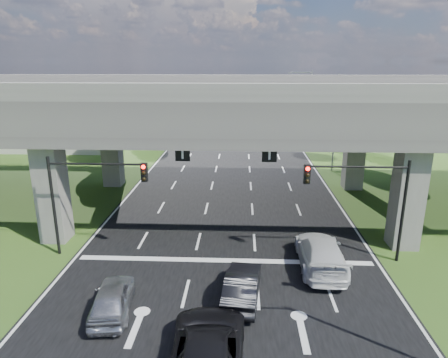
# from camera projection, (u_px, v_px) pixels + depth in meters

# --- Properties ---
(ground) EXTENTS (160.00, 160.00, 0.00)m
(ground) POSITION_uv_depth(u_px,v_px,m) (222.00, 295.00, 19.81)
(ground) COLOR #2E4A17
(ground) RESTS_ON ground
(road) EXTENTS (18.00, 120.00, 0.03)m
(road) POSITION_uv_depth(u_px,v_px,m) (228.00, 218.00, 29.39)
(road) COLOR black
(road) RESTS_ON ground
(overpass) EXTENTS (80.00, 15.00, 10.00)m
(overpass) POSITION_uv_depth(u_px,v_px,m) (230.00, 107.00, 29.07)
(overpass) COLOR #383532
(overpass) RESTS_ON ground
(warehouse) EXTENTS (20.00, 10.00, 4.00)m
(warehouse) POSITION_uv_depth(u_px,v_px,m) (43.00, 132.00, 53.90)
(warehouse) COLOR #9E9E99
(warehouse) RESTS_ON ground
(signal_right) EXTENTS (5.76, 0.54, 6.00)m
(signal_right) POSITION_uv_depth(u_px,v_px,m) (366.00, 192.00, 22.07)
(signal_right) COLOR black
(signal_right) RESTS_ON ground
(signal_left) EXTENTS (5.76, 0.54, 6.00)m
(signal_left) POSITION_uv_depth(u_px,v_px,m) (88.00, 188.00, 22.74)
(signal_left) COLOR black
(signal_left) RESTS_ON ground
(streetlight_far) EXTENTS (3.38, 0.25, 10.00)m
(streetlight_far) POSITION_uv_depth(u_px,v_px,m) (332.00, 115.00, 40.72)
(streetlight_far) COLOR gray
(streetlight_far) RESTS_ON ground
(streetlight_beyond) EXTENTS (3.38, 0.25, 10.00)m
(streetlight_beyond) POSITION_uv_depth(u_px,v_px,m) (308.00, 101.00, 56.05)
(streetlight_beyond) COLOR gray
(streetlight_beyond) RESTS_ON ground
(tree_left_near) EXTENTS (4.50, 4.50, 7.80)m
(tree_left_near) POSITION_uv_depth(u_px,v_px,m) (107.00, 121.00, 43.96)
(tree_left_near) COLOR black
(tree_left_near) RESTS_ON ground
(tree_left_mid) EXTENTS (3.91, 3.90, 6.76)m
(tree_left_mid) POSITION_uv_depth(u_px,v_px,m) (105.00, 117.00, 51.94)
(tree_left_mid) COLOR black
(tree_left_mid) RESTS_ON ground
(tree_left_far) EXTENTS (4.80, 4.80, 8.32)m
(tree_left_far) POSITION_uv_depth(u_px,v_px,m) (149.00, 103.00, 59.16)
(tree_left_far) COLOR black
(tree_left_far) RESTS_ON ground
(tree_right_near) EXTENTS (4.20, 4.20, 7.28)m
(tree_right_near) POSITION_uv_depth(u_px,v_px,m) (350.00, 123.00, 44.81)
(tree_right_near) COLOR black
(tree_right_near) RESTS_ON ground
(tree_right_mid) EXTENTS (3.91, 3.90, 6.76)m
(tree_right_mid) POSITION_uv_depth(u_px,v_px,m) (357.00, 116.00, 52.44)
(tree_right_mid) COLOR black
(tree_right_mid) RESTS_ON ground
(tree_right_far) EXTENTS (4.50, 4.50, 7.80)m
(tree_right_far) POSITION_uv_depth(u_px,v_px,m) (316.00, 105.00, 60.09)
(tree_right_far) COLOR black
(tree_right_far) RESTS_ON ground
(car_silver) EXTENTS (2.22, 4.39, 1.44)m
(car_silver) POSITION_uv_depth(u_px,v_px,m) (113.00, 298.00, 18.20)
(car_silver) COLOR #A7A8AF
(car_silver) RESTS_ON road
(car_dark) EXTENTS (2.01, 4.62, 1.48)m
(car_dark) POSITION_uv_depth(u_px,v_px,m) (242.00, 285.00, 19.21)
(car_dark) COLOR black
(car_dark) RESTS_ON road
(car_white) EXTENTS (2.54, 5.97, 1.72)m
(car_white) POSITION_uv_depth(u_px,v_px,m) (321.00, 253.00, 22.21)
(car_white) COLOR silver
(car_white) RESTS_ON road
(car_trailing) EXTENTS (2.87, 6.07, 1.67)m
(car_trailing) POSITION_uv_depth(u_px,v_px,m) (208.00, 351.00, 14.71)
(car_trailing) COLOR black
(car_trailing) RESTS_ON road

